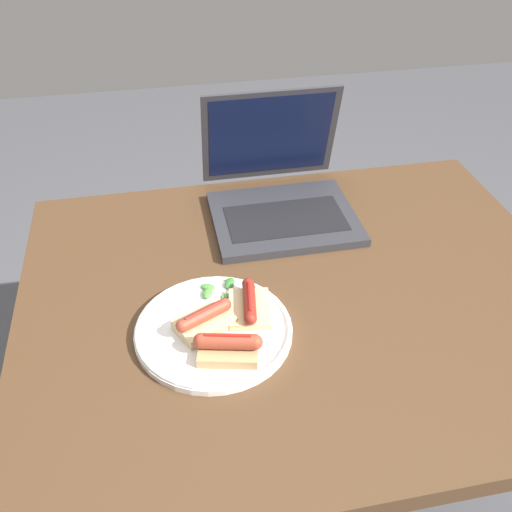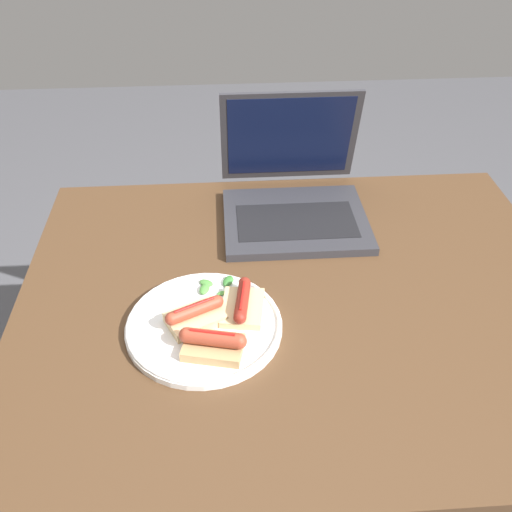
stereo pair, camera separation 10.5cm
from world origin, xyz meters
name	(u,v)px [view 2 (the right image)]	position (x,y,z in m)	size (l,w,h in m)	color
ground_plane	(287,504)	(0.00, 0.00, 0.00)	(6.00, 6.00, 0.00)	#4C4C51
desk	(299,325)	(0.00, 0.00, 0.67)	(1.05, 0.85, 0.75)	#4C331E
laptop	(294,196)	(0.02, 0.28, 0.79)	(0.31, 0.31, 0.25)	#2D2D33
plate	(204,325)	(-0.18, -0.08, 0.76)	(0.27, 0.27, 0.02)	white
sausage_toast_left	(242,305)	(-0.11, -0.05, 0.77)	(0.09, 0.11, 0.04)	#D6B784
sausage_toast_middle	(213,343)	(-0.16, -0.14, 0.78)	(0.11, 0.08, 0.05)	tan
sausage_toast_right	(195,315)	(-0.19, -0.07, 0.78)	(0.11, 0.10, 0.04)	#D6B784
salad_pile	(216,286)	(-0.16, 0.02, 0.76)	(0.07, 0.07, 0.01)	#387A33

